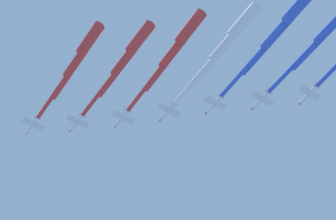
% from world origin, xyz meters
% --- Properties ---
extents(jet_lead, '(49.57, 29.02, 3.70)m').
position_xyz_m(jet_lead, '(17.75, -31.66, 162.83)').
color(jet_lead, silver).
extents(jet_port_inner, '(48.41, 29.12, 3.69)m').
position_xyz_m(jet_port_inner, '(20.48, -15.91, 161.48)').
color(jet_port_inner, silver).
extents(jet_starboard_inner, '(50.45, 28.88, 3.68)m').
position_xyz_m(jet_starboard_inner, '(25.29, -0.44, 161.11)').
color(jet_starboard_inner, silver).
extents(jet_port_mid, '(50.12, 29.78, 3.69)m').
position_xyz_m(jet_port_mid, '(28.56, 15.82, 161.98)').
color(jet_port_mid, silver).
extents(jet_starboard_mid, '(53.02, 30.50, 3.70)m').
position_xyz_m(jet_starboard_mid, '(33.91, 31.92, 162.97)').
color(jet_starboard_mid, silver).
extents(jet_port_outer, '(53.73, 31.56, 3.69)m').
position_xyz_m(jet_port_outer, '(37.87, 48.29, 162.34)').
color(jet_port_outer, silver).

